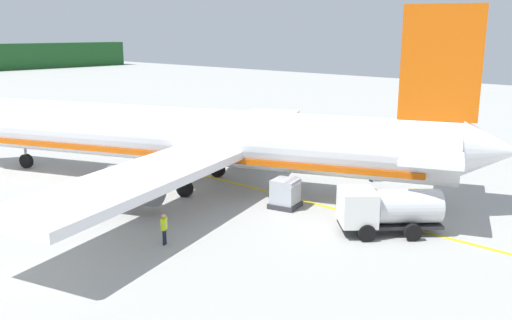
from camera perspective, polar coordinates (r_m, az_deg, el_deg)
The scene contains 6 objects.
airliner_foreground at distance 37.31m, azimuth -7.05°, elevation 2.40°, with size 33.44×39.77×11.90m.
service_truck_catering at distance 29.32m, azimuth 13.61°, elevation -4.95°, with size 5.10×5.12×2.40m.
cargo_container_mid at distance 32.87m, azimuth 3.13°, elevation -3.52°, with size 1.99×1.99×1.87m.
crew_loader_left at distance 39.28m, azimuth 12.02°, elevation -0.74°, with size 0.37×0.60×1.77m.
crew_loader_right at distance 27.59m, azimuth -9.63°, elevation -6.90°, with size 0.54×0.44×1.61m.
apron_guide_line at distance 36.61m, azimuth 0.53°, elevation -3.17°, with size 0.30×60.00×0.01m, color yellow.
Camera 1 is at (5.85, -7.60, 10.39)m, focal length 38.12 mm.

